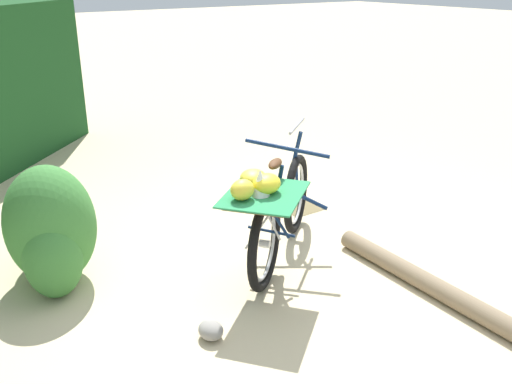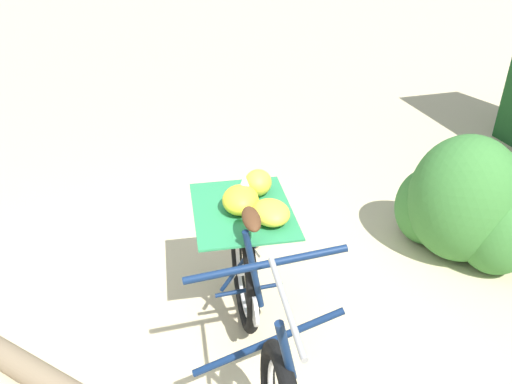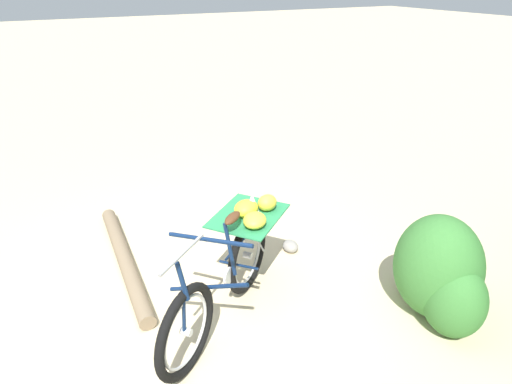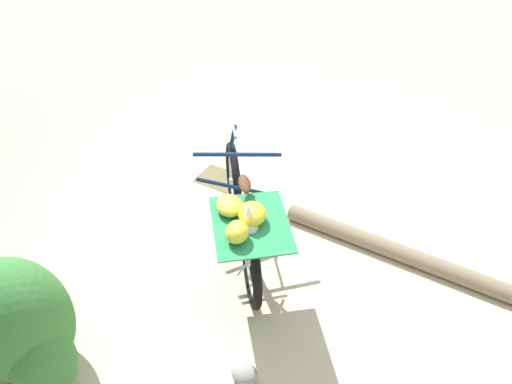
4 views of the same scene
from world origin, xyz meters
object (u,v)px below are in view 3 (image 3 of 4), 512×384
shrub_cluster (437,273)px  bicycle (229,268)px  path_stone (290,246)px  fallen_log (125,259)px

shrub_cluster → bicycle: bearing=63.5°
path_stone → bicycle: bearing=120.8°
shrub_cluster → path_stone: bearing=23.8°
fallen_log → path_stone: bearing=-108.7°
fallen_log → path_stone: fallen_log is taller
fallen_log → path_stone: size_ratio=10.69×
bicycle → fallen_log: (1.14, 0.66, -0.42)m
bicycle → path_stone: 1.22m
path_stone → shrub_cluster: bearing=-156.2°
fallen_log → shrub_cluster: 2.98m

